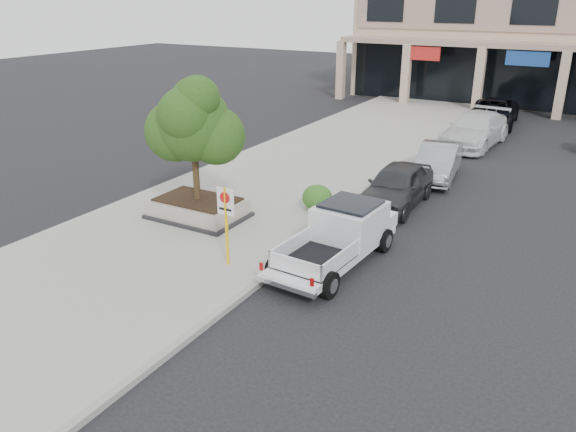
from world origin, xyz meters
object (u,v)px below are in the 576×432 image
Objects in this scene: curb_car_d at (493,113)px; curb_car_c at (475,130)px; no_parking_sign at (226,216)px; curb_car_a at (397,186)px; planter at (198,208)px; planter_tree at (199,123)px; curb_car_b at (438,162)px; pickup_truck at (334,239)px.

curb_car_c is at bearing -92.46° from curb_car_d.
curb_car_a is (2.38, 7.34, -0.86)m from no_parking_sign.
planter is 0.80× the size of planter_tree.
curb_car_d is (2.66, 23.31, -0.85)m from no_parking_sign.
planter is 0.57× the size of curb_car_d.
curb_car_c is 1.02× the size of curb_car_d.
no_parking_sign is at bearing -110.58° from curb_car_b.
curb_car_d is at bearing 97.05° from curb_car_c.
no_parking_sign is 23.48m from curb_car_d.
pickup_truck is at bearing -7.52° from planter.
planter is 0.55× the size of curb_car_c.
planter is 0.61× the size of pickup_truck.
planter_tree is 16.48m from curb_car_c.
curb_car_c is at bearing 80.99° from no_parking_sign.
curb_car_b is (2.75, 11.42, -0.91)m from no_parking_sign.
curb_car_b is (5.76, 8.94, 0.25)m from planter.
curb_car_d is at bearing 88.48° from curb_car_a.
curb_car_c is (0.45, 10.53, 0.06)m from curb_car_a.
curb_car_d is (-0.17, 5.45, -0.05)m from curb_car_c.
curb_car_b is 6.45m from curb_car_c.
curb_car_c is at bearing 92.64° from pickup_truck.
no_parking_sign is 11.78m from curb_car_b.
no_parking_sign reaches higher than curb_car_d.
planter_tree reaches higher than curb_car_c.
planter_tree is 0.91× the size of curb_car_b.
planter is 10.64m from curb_car_b.
no_parking_sign is at bearing -42.39° from planter_tree.
curb_car_b is 11.90m from curb_car_d.
planter is 5.57m from pickup_truck.
planter_tree is at bearing 48.97° from planter.
pickup_truck reaches higher than curb_car_a.
planter is at bearing -138.47° from curb_car_a.
planter_tree reaches higher than planter.
planter_tree is at bearing -129.68° from curb_car_b.
curb_car_d is (0.28, 15.98, 0.01)m from curb_car_a.
pickup_truck is at bearing -9.31° from planter_tree.
planter is 0.73× the size of curb_car_b.
pickup_truck is 16.13m from curb_car_c.
planter_tree is 7.54m from curb_car_a.
curb_car_d is (0.16, 21.57, -0.04)m from pickup_truck.
pickup_truck reaches higher than curb_car_b.
curb_car_a reaches higher than planter.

